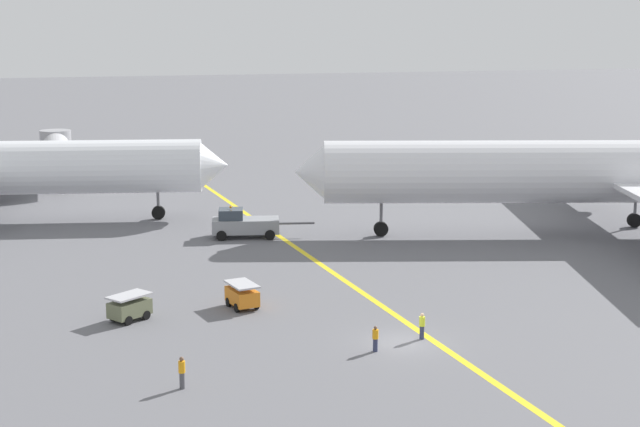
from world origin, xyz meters
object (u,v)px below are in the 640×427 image
gse_baggage_cart_near_cluster (242,295)px  ground_crew_ramp_agent_by_cones (182,372)px  jet_bridge (57,151)px  ground_crew_wing_walker_right (375,338)px  airliner_being_pushed (616,172)px  ground_crew_marshaller_foreground (422,326)px  gse_baggage_cart_trailing (130,307)px  pushback_tug (243,224)px

gse_baggage_cart_near_cluster → ground_crew_ramp_agent_by_cones: (-5.95, -13.39, 0.05)m
jet_bridge → ground_crew_wing_walker_right: bearing=-76.3°
gse_baggage_cart_near_cluster → jet_bridge: (-10.79, 56.70, 2.95)m
airliner_being_pushed → ground_crew_marshaller_foreground: 35.71m
ground_crew_marshaller_foreground → ground_crew_ramp_agent_by_cones: ground_crew_ramp_agent_by_cones is taller
ground_crew_ramp_agent_by_cones → ground_crew_wing_walker_right: bearing=12.9°
airliner_being_pushed → jet_bridge: (-47.46, 43.90, -1.91)m
airliner_being_pushed → ground_crew_wing_walker_right: airliner_being_pushed is taller
gse_baggage_cart_trailing → ground_crew_ramp_agent_by_cones: size_ratio=1.79×
gse_baggage_cart_near_cluster → ground_crew_wing_walker_right: size_ratio=1.94×
airliner_being_pushed → gse_baggage_cart_near_cluster: (-36.66, -12.81, -4.86)m
ground_crew_wing_walker_right → jet_bridge: 69.48m
ground_crew_ramp_agent_by_cones → jet_bridge: size_ratio=0.09×
gse_baggage_cart_near_cluster → ground_crew_wing_walker_right: gse_baggage_cart_near_cluster is taller
gse_baggage_cart_near_cluster → jet_bridge: bearing=100.8°
gse_baggage_cart_near_cluster → ground_crew_wing_walker_right: 12.14m
ground_crew_marshaller_foreground → ground_crew_ramp_agent_by_cones: 15.60m
ground_crew_marshaller_foreground → gse_baggage_cart_near_cluster: bearing=134.2°
pushback_tug → gse_baggage_cart_near_cluster: 21.72m
pushback_tug → gse_baggage_cart_trailing: size_ratio=2.94×
airliner_being_pushed → ground_crew_marshaller_foreground: bearing=-141.1°
gse_baggage_cart_trailing → pushback_tug: bearing=61.3°
ground_crew_marshaller_foreground → jet_bridge: (-19.93, 66.11, 2.96)m
airliner_being_pushed → ground_crew_wing_walker_right: bearing=-142.8°
gse_baggage_cart_near_cluster → ground_crew_marshaller_foreground: size_ratio=1.82×
jet_bridge → pushback_tug: bearing=-66.7°
pushback_tug → ground_crew_marshaller_foreground: pushback_tug is taller
pushback_tug → gse_baggage_cart_near_cluster: pushback_tug is taller
gse_baggage_cart_trailing → ground_crew_marshaller_foreground: size_ratio=1.91×
ground_crew_ramp_agent_by_cones → jet_bridge: jet_bridge is taller
gse_baggage_cart_trailing → ground_crew_wing_walker_right: bearing=-37.2°
pushback_tug → ground_crew_ramp_agent_by_cones: size_ratio=5.26×
gse_baggage_cart_trailing → ground_crew_wing_walker_right: 16.58m
ground_crew_marshaller_foreground → jet_bridge: 69.12m
gse_baggage_cart_near_cluster → jet_bridge: jet_bridge is taller
airliner_being_pushed → ground_crew_marshaller_foreground: airliner_being_pushed is taller
ground_crew_wing_walker_right → airliner_being_pushed: bearing=37.2°
gse_baggage_cart_near_cluster → gse_baggage_cart_trailing: 7.55m
airliner_being_pushed → ground_crew_marshaller_foreground: size_ratio=34.15×
pushback_tug → jet_bridge: bearing=113.3°
gse_baggage_cart_near_cluster → ground_crew_ramp_agent_by_cones: size_ratio=1.71×
gse_baggage_cart_trailing → jet_bridge: 57.57m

